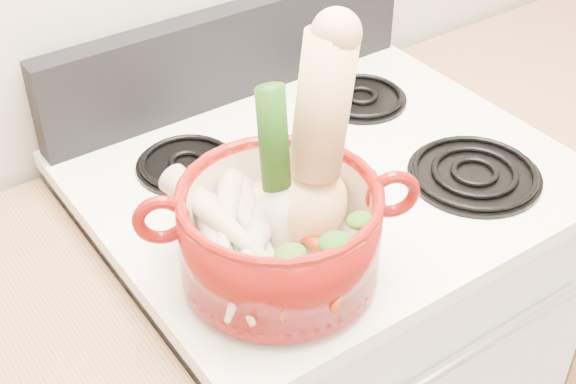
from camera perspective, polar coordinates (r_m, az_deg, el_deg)
stove_body at (r=1.70m, az=2.22°, el=-11.89°), size 0.76×0.65×0.92m
cooktop at (r=1.37m, az=2.69°, el=1.10°), size 0.78×0.67×0.03m
control_backsplash at (r=1.53m, az=-4.09°, el=9.81°), size 0.76×0.05×0.18m
oven_handle at (r=1.30m, az=11.76°, el=-11.87°), size 0.60×0.02×0.02m
burner_front_left at (r=1.17m, az=-0.01°, el=-4.97°), size 0.22×0.22×0.02m
burner_front_right at (r=1.37m, az=13.13°, el=1.31°), size 0.22×0.22×0.02m
burner_back_left at (r=1.37m, az=-7.20°, el=2.05°), size 0.17×0.17×0.02m
burner_back_right at (r=1.55m, az=5.23°, el=6.75°), size 0.17×0.17×0.02m
dutch_oven at (r=1.10m, az=-0.60°, el=-2.95°), size 0.37×0.37×0.14m
pot_handle_left at (r=1.06m, az=-9.00°, el=-1.96°), size 0.08×0.05×0.08m
pot_handle_right at (r=1.10m, az=7.47°, el=-0.15°), size 0.08×0.05×0.08m
squash at (r=1.07m, az=1.52°, el=3.47°), size 0.21×0.18×0.32m
leek at (r=1.05m, az=-0.74°, el=1.34°), size 0.05×0.08×0.27m
ginger at (r=1.18m, az=-3.15°, el=-0.89°), size 0.09×0.06×0.05m
parsnip_0 at (r=1.10m, az=-2.17°, el=-3.78°), size 0.12×0.24×0.07m
parsnip_1 at (r=1.08m, az=-4.39°, el=-4.68°), size 0.10×0.23×0.07m
parsnip_2 at (r=1.11m, az=-2.28°, el=-2.97°), size 0.06×0.20×0.06m
parsnip_3 at (r=1.06m, az=-2.89°, el=-4.98°), size 0.17×0.16×0.06m
parsnip_4 at (r=1.10m, az=-4.51°, el=-2.68°), size 0.16×0.19×0.06m
parsnip_5 at (r=1.09m, az=-4.34°, el=-2.35°), size 0.08×0.25×0.07m
carrot_0 at (r=1.07m, az=0.16°, el=-5.94°), size 0.08×0.17×0.05m
carrot_1 at (r=1.06m, az=-1.55°, el=-6.04°), size 0.05×0.16×0.04m
carrot_2 at (r=1.10m, az=1.74°, el=-3.69°), size 0.07×0.15×0.04m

